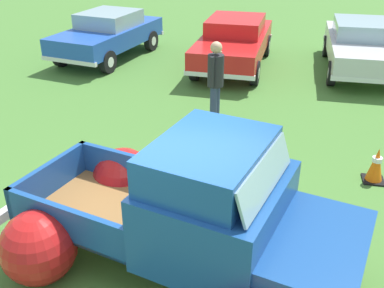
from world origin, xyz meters
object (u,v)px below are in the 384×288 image
at_px(spectator_0, 216,78).
at_px(lane_cone_1, 376,165).
at_px(show_car_1, 234,41).
at_px(show_car_0, 108,33).
at_px(show_car_2, 361,45).
at_px(vintage_pickup_truck, 197,225).

height_order(spectator_0, lane_cone_1, spectator_0).
height_order(show_car_1, spectator_0, spectator_0).
bearing_deg(show_car_0, show_car_1, 99.99).
bearing_deg(show_car_0, lane_cone_1, 61.10).
relative_size(show_car_1, show_car_2, 1.04).
distance_m(show_car_0, show_car_1, 4.02).
height_order(vintage_pickup_truck, spectator_0, vintage_pickup_truck).
relative_size(spectator_0, lane_cone_1, 2.92).
distance_m(show_car_0, spectator_0, 6.08).
height_order(show_car_0, lane_cone_1, show_car_0).
distance_m(vintage_pickup_truck, lane_cone_1, 3.84).
bearing_deg(vintage_pickup_truck, show_car_2, 87.13).
xyz_separation_m(vintage_pickup_truck, show_car_1, (-0.55, 8.89, 0.03)).
bearing_deg(spectator_0, show_car_0, -34.94).
bearing_deg(show_car_2, spectator_0, -36.46).
xyz_separation_m(show_car_1, spectator_0, (0.08, -4.32, 0.28)).
bearing_deg(lane_cone_1, spectator_0, 149.92).
xyz_separation_m(vintage_pickup_truck, lane_cone_1, (2.59, 2.80, -0.45)).
distance_m(show_car_1, spectator_0, 4.33).
bearing_deg(show_car_2, show_car_0, -87.95).
height_order(vintage_pickup_truck, lane_cone_1, vintage_pickup_truck).
relative_size(show_car_2, lane_cone_1, 7.15).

